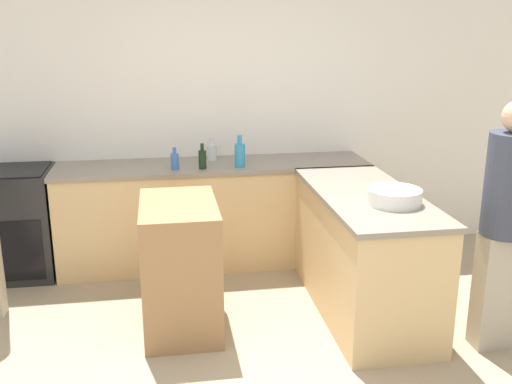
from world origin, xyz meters
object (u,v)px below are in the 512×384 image
at_px(dish_soap_bottle, 240,154).
at_px(wine_bottle_dark, 202,159).
at_px(island_table, 180,266).
at_px(vinegar_bottle_clear, 212,151).
at_px(water_bottle_blue, 175,161).
at_px(mixing_bowl, 394,196).
at_px(person_at_peninsula, 506,218).
at_px(range_oven, 11,223).

height_order(dish_soap_bottle, wine_bottle_dark, dish_soap_bottle).
xyz_separation_m(island_table, vinegar_bottle_clear, (0.35, 1.25, 0.53)).
distance_m(dish_soap_bottle, water_bottle_blue, 0.54).
xyz_separation_m(mixing_bowl, person_at_peninsula, (0.60, -0.36, -0.07)).
bearing_deg(island_table, range_oven, 140.59).
xyz_separation_m(mixing_bowl, water_bottle_blue, (-1.42, 1.21, 0.02)).
relative_size(range_oven, mixing_bowl, 2.52).
bearing_deg(person_at_peninsula, island_table, 163.27).
bearing_deg(water_bottle_blue, wine_bottle_dark, -2.92).
xyz_separation_m(water_bottle_blue, vinegar_bottle_clear, (0.33, 0.29, 0.00)).
distance_m(dish_soap_bottle, vinegar_bottle_clear, 0.36).
bearing_deg(person_at_peninsula, dish_soap_bottle, 133.26).
xyz_separation_m(vinegar_bottle_clear, person_at_peninsula, (1.69, -1.87, -0.09)).
height_order(vinegar_bottle_clear, person_at_peninsula, person_at_peninsula).
distance_m(wine_bottle_dark, water_bottle_blue, 0.23).
bearing_deg(dish_soap_bottle, water_bottle_blue, -179.72).
relative_size(dish_soap_bottle, vinegar_bottle_clear, 1.39).
xyz_separation_m(range_oven, dish_soap_bottle, (1.92, -0.16, 0.56)).
bearing_deg(person_at_peninsula, wine_bottle_dark, 139.02).
height_order(range_oven, person_at_peninsula, person_at_peninsula).
height_order(range_oven, vinegar_bottle_clear, vinegar_bottle_clear).
xyz_separation_m(island_table, dish_soap_bottle, (0.56, 0.96, 0.56)).
bearing_deg(vinegar_bottle_clear, water_bottle_blue, -138.87).
relative_size(water_bottle_blue, vinegar_bottle_clear, 0.95).
height_order(range_oven, wine_bottle_dark, wine_bottle_dark).
xyz_separation_m(wine_bottle_dark, person_at_peninsula, (1.80, -1.56, -0.10)).
height_order(dish_soap_bottle, water_bottle_blue, dish_soap_bottle).
xyz_separation_m(range_oven, vinegar_bottle_clear, (1.72, 0.13, 0.53)).
xyz_separation_m(wine_bottle_dark, water_bottle_blue, (-0.23, 0.01, -0.01)).
height_order(dish_soap_bottle, person_at_peninsula, person_at_peninsula).
bearing_deg(range_oven, mixing_bowl, -26.08).
bearing_deg(range_oven, person_at_peninsula, -27.00).
distance_m(mixing_bowl, person_at_peninsula, 0.71).
relative_size(wine_bottle_dark, vinegar_bottle_clear, 1.09).
xyz_separation_m(range_oven, water_bottle_blue, (1.38, -0.16, 0.52)).
distance_m(island_table, mixing_bowl, 1.54).
bearing_deg(vinegar_bottle_clear, island_table, -105.49).
height_order(mixing_bowl, wine_bottle_dark, wine_bottle_dark).
bearing_deg(island_table, wine_bottle_dark, 75.79).
relative_size(range_oven, vinegar_bottle_clear, 4.74).
height_order(wine_bottle_dark, water_bottle_blue, wine_bottle_dark).
bearing_deg(dish_soap_bottle, island_table, -119.97).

